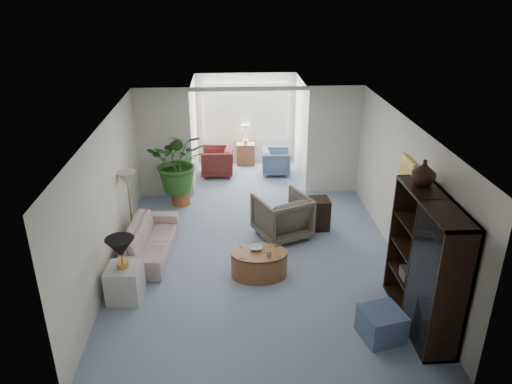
{
  "coord_description": "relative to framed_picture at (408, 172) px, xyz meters",
  "views": [
    {
      "loc": [
        -0.47,
        -7.4,
        4.64
      ],
      "look_at": [
        0.0,
        0.6,
        1.1
      ],
      "focal_mm": 34.25,
      "sensor_mm": 36.0,
      "label": 1
    }
  ],
  "objects": [
    {
      "name": "entertainment_cabinet",
      "position": [
        -0.23,
        -1.64,
        -0.72
      ],
      "size": [
        0.47,
        1.77,
        1.96
      ],
      "primitive_type": "cube",
      "color": "black",
      "rests_on": "ground"
    },
    {
      "name": "floor_lamp",
      "position": [
        -4.81,
        1.09,
        -0.45
      ],
      "size": [
        0.36,
        0.36,
        0.28
      ],
      "primitive_type": "cone",
      "color": "beige",
      "rests_on": "ground"
    },
    {
      "name": "window_pane",
      "position": [
        -2.46,
        5.28,
        -0.3
      ],
      "size": [
        2.2,
        0.02,
        1.5
      ],
      "primitive_type": "cube",
      "color": "white"
    },
    {
      "name": "framed_picture",
      "position": [
        0.0,
        0.0,
        0.0
      ],
      "size": [
        0.04,
        0.5,
        0.4
      ],
      "primitive_type": "cube",
      "color": "#B9AE94"
    },
    {
      "name": "wingback_chair",
      "position": [
        -1.94,
        1.03,
        -1.27
      ],
      "size": [
        1.22,
        1.24,
        0.86
      ],
      "primitive_type": "imported",
      "rotation": [
        0.0,
        0.0,
        3.55
      ],
      "color": "#635D4E",
      "rests_on": "ground"
    },
    {
      "name": "cabinet_urn",
      "position": [
        -0.23,
        -1.14,
        0.45
      ],
      "size": [
        0.35,
        0.35,
        0.37
      ],
      "primitive_type": "imported",
      "color": "black",
      "rests_on": "entertainment_cabinet"
    },
    {
      "name": "back_pier_right",
      "position": [
        -0.56,
        3.1,
        -0.45
      ],
      "size": [
        1.2,
        0.12,
        2.5
      ],
      "primitive_type": "cube",
      "color": "silver",
      "rests_on": "ground"
    },
    {
      "name": "floor",
      "position": [
        -2.46,
        0.1,
        -1.7
      ],
      "size": [
        6.0,
        6.0,
        0.0
      ],
      "primitive_type": "plane",
      "color": "#899EB5",
      "rests_on": "ground"
    },
    {
      "name": "sunroom_chair_blue",
      "position": [
        -1.73,
        4.33,
        -1.38
      ],
      "size": [
        0.73,
        0.71,
        0.64
      ],
      "primitive_type": "imported",
      "rotation": [
        0.0,
        0.0,
        1.53
      ],
      "color": "slate",
      "rests_on": "ground"
    },
    {
      "name": "sofa",
      "position": [
        -4.39,
        0.52,
        -1.42
      ],
      "size": [
        0.89,
        1.97,
        0.56
      ],
      "primitive_type": "imported",
      "rotation": [
        0.0,
        0.0,
        1.5
      ],
      "color": "beige",
      "rests_on": "ground"
    },
    {
      "name": "coffee_table",
      "position": [
        -2.46,
        -0.31,
        -1.47
      ],
      "size": [
        1.04,
        1.04,
        0.45
      ],
      "primitive_type": "cylinder",
      "rotation": [
        0.0,
        0.0,
        0.1
      ],
      "color": "#956236",
      "rests_on": "ground"
    },
    {
      "name": "window_blinds",
      "position": [
        -2.46,
        5.25,
        -0.3
      ],
      "size": [
        2.2,
        0.02,
        1.5
      ],
      "primitive_type": "cube",
      "color": "white"
    },
    {
      "name": "back_header",
      "position": [
        -2.46,
        3.1,
        0.75
      ],
      "size": [
        2.6,
        0.12,
        0.1
      ],
      "primitive_type": "cube",
      "color": "silver",
      "rests_on": "back_pier_left"
    },
    {
      "name": "table_lamp",
      "position": [
        -4.59,
        -0.83,
        -0.79
      ],
      "size": [
        0.44,
        0.44,
        0.3
      ],
      "primitive_type": "cone",
      "color": "black",
      "rests_on": "end_table"
    },
    {
      "name": "ottoman",
      "position": [
        -0.86,
        -1.95,
        -1.48
      ],
      "size": [
        0.65,
        0.65,
        0.43
      ],
      "primitive_type": "cube",
      "rotation": [
        0.0,
        0.0,
        0.23
      ],
      "color": "slate",
      "rests_on": "ground"
    },
    {
      "name": "sunroom_table",
      "position": [
        -2.48,
        5.08,
        -1.41
      ],
      "size": [
        0.49,
        0.39,
        0.58
      ],
      "primitive_type": "cube",
      "rotation": [
        0.0,
        0.0,
        -0.04
      ],
      "color": "#956236",
      "rests_on": "ground"
    },
    {
      "name": "house_plant",
      "position": [
        -4.01,
        2.63,
        -0.69
      ],
      "size": [
        1.24,
        1.08,
        1.38
      ],
      "primitive_type": "imported",
      "color": "#2A5F20",
      "rests_on": "plant_pot"
    },
    {
      "name": "sunroom_floor",
      "position": [
        -2.46,
        4.2,
        -1.7
      ],
      "size": [
        2.6,
        2.6,
        0.0
      ],
      "primitive_type": "plane",
      "color": "#899EB5",
      "rests_on": "ground"
    },
    {
      "name": "plant_pot",
      "position": [
        -4.01,
        2.63,
        -1.54
      ],
      "size": [
        0.4,
        0.4,
        0.32
      ],
      "primitive_type": "cylinder",
      "color": "brown",
      "rests_on": "ground"
    },
    {
      "name": "coffee_bowl",
      "position": [
        -2.51,
        -0.21,
        -1.22
      ],
      "size": [
        0.24,
        0.24,
        0.05
      ],
      "primitive_type": "imported",
      "rotation": [
        0.0,
        0.0,
        0.1
      ],
      "color": "silver",
      "rests_on": "coffee_table"
    },
    {
      "name": "shelf_clutter",
      "position": [
        -0.28,
        -1.74,
        -0.61
      ],
      "size": [
        0.3,
        0.87,
        1.06
      ],
      "color": "#3F3C3A",
      "rests_on": "entertainment_cabinet"
    },
    {
      "name": "sunroom_chair_maroon",
      "position": [
        -3.23,
        4.33,
        -1.34
      ],
      "size": [
        0.82,
        0.8,
        0.72
      ],
      "primitive_type": "imported",
      "rotation": [
        0.0,
        0.0,
        -1.61
      ],
      "color": "maroon",
      "rests_on": "ground"
    },
    {
      "name": "side_table_dark",
      "position": [
        -1.24,
        1.33,
        -1.38
      ],
      "size": [
        0.55,
        0.45,
        0.63
      ],
      "primitive_type": "cube",
      "rotation": [
        0.0,
        0.0,
        0.06
      ],
      "color": "black",
      "rests_on": "ground"
    },
    {
      "name": "coffee_cup",
      "position": [
        -2.31,
        -0.41,
        -1.2
      ],
      "size": [
        0.11,
        0.11,
        0.1
      ],
      "primitive_type": "imported",
      "rotation": [
        0.0,
        0.0,
        0.1
      ],
      "color": "beige",
      "rests_on": "coffee_table"
    },
    {
      "name": "back_pier_left",
      "position": [
        -4.36,
        3.1,
        -0.45
      ],
      "size": [
        1.2,
        0.12,
        2.5
      ],
      "primitive_type": "cube",
      "color": "silver",
      "rests_on": "ground"
    },
    {
      "name": "end_table",
      "position": [
        -4.59,
        -0.83,
        -1.42
      ],
      "size": [
        0.55,
        0.55,
        0.56
      ],
      "primitive_type": "cube",
      "rotation": [
        0.0,
        0.0,
        -0.08
      ],
      "color": "beige",
      "rests_on": "ground"
    }
  ]
}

